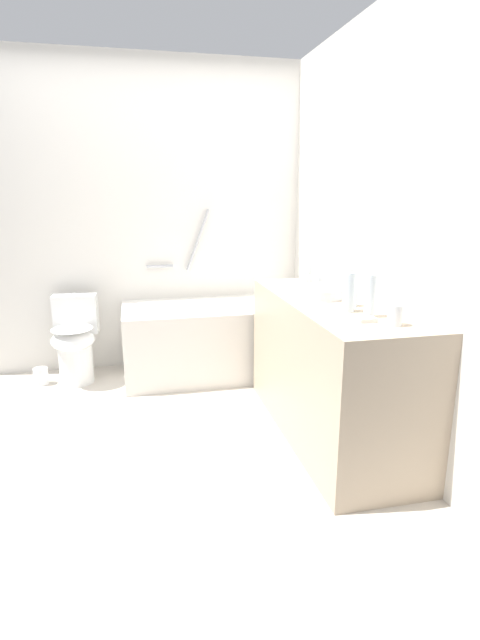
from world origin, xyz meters
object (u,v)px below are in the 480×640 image
water_bottle_0 (370,295)px  soap_dish (366,319)px  bathtub (214,337)px  sink_faucet (347,291)px  water_bottle_1 (304,269)px  drinking_glass_1 (306,281)px  drinking_glass_0 (395,315)px  water_bottle_5 (308,266)px  water_bottle_3 (349,292)px  water_bottle_2 (319,276)px  water_bottle_4 (353,291)px  sink_basin (321,292)px  toilet_paper_roll (41,376)px

water_bottle_0 → soap_dish: bearing=-124.0°
bathtub → sink_faucet: 1.40m
water_bottle_1 → drinking_glass_1: size_ratio=2.88×
bathtub → drinking_glass_0: size_ratio=14.45×
bathtub → water_bottle_5: size_ratio=5.67×
water_bottle_3 → soap_dish: 0.24m
water_bottle_1 → water_bottle_5: bearing=53.5°
water_bottle_1 → water_bottle_5: 0.09m
water_bottle_0 → water_bottle_1: 0.90m
water_bottle_2 → water_bottle_4: size_ratio=1.02×
sink_faucet → water_bottle_1: size_ratio=0.64×
sink_basin → sink_faucet: size_ratio=1.99×
water_bottle_1 → drinking_glass_1: (-0.02, -0.08, -0.07)m
water_bottle_4 → drinking_glass_1: bearing=96.1°
water_bottle_1 → water_bottle_0: bearing=-88.4°
water_bottle_4 → bathtub: bearing=112.3°
water_bottle_0 → drinking_glass_1: size_ratio=2.91×
water_bottle_2 → drinking_glass_1: bearing=125.1°
water_bottle_4 → toilet_paper_roll: water_bottle_4 is taller
drinking_glass_0 → sink_faucet: bearing=83.9°
sink_basin → water_bottle_1: bearing=84.6°
water_bottle_0 → water_bottle_4: bearing=85.0°
water_bottle_0 → water_bottle_1: bearing=91.6°
water_bottle_0 → water_bottle_5: water_bottle_5 is taller
toilet_paper_roll → sink_basin: bearing=-31.5°
water_bottle_2 → drinking_glass_0: 0.92m
water_bottle_5 → drinking_glass_1: bearing=-114.5°
bathtub → water_bottle_3: bearing=-71.8°
water_bottle_0 → drinking_glass_0: water_bottle_0 is taller
water_bottle_1 → water_bottle_4: size_ratio=1.26×
water_bottle_0 → sink_basin: bearing=97.1°
water_bottle_4 → water_bottle_1: bearing=94.0°
water_bottle_3 → sink_faucet: bearing=65.7°
sink_faucet → water_bottle_1: bearing=109.5°
sink_faucet → water_bottle_4: size_ratio=0.81×
sink_faucet → water_bottle_0: water_bottle_0 is taller
sink_faucet → toilet_paper_roll: sink_faucet is taller
water_bottle_5 → drinking_glass_0: size_ratio=2.55×
drinking_glass_0 → toilet_paper_roll: bearing=137.1°
water_bottle_5 → drinking_glass_0: (0.01, -1.15, -0.07)m
water_bottle_1 → soap_dish: water_bottle_1 is taller
sink_basin → toilet_paper_roll: sink_basin is taller
bathtub → water_bottle_0: 1.82m
soap_dish → water_bottle_0: bearing=56.0°
drinking_glass_1 → water_bottle_5: bearing=65.5°
bathtub → water_bottle_0: bearing=-71.4°
sink_faucet → water_bottle_4: water_bottle_4 is taller
soap_dish → sink_basin: bearing=90.6°
bathtub → soap_dish: bathtub is taller
water_bottle_4 → drinking_glass_1: size_ratio=2.28×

